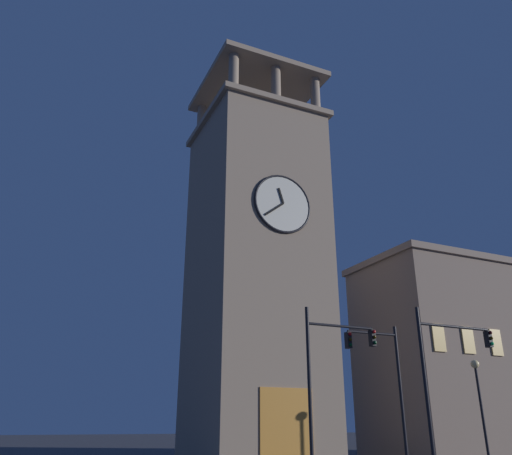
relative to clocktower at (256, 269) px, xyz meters
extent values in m
cube|color=gray|center=(0.00, -0.02, -0.59)|extent=(7.63, 7.97, 22.54)
cube|color=gray|center=(0.00, -0.02, 10.88)|extent=(8.23, 8.57, 0.40)
cylinder|color=gray|center=(-3.22, 3.36, 12.57)|extent=(0.70, 0.70, 2.97)
cylinder|color=gray|center=(0.00, 3.36, 12.57)|extent=(0.70, 0.70, 2.97)
cylinder|color=gray|center=(3.22, 3.36, 12.57)|extent=(0.70, 0.70, 2.97)
cylinder|color=gray|center=(-3.22, -3.41, 12.57)|extent=(0.70, 0.70, 2.97)
cylinder|color=gray|center=(0.00, -3.41, 12.57)|extent=(0.70, 0.70, 2.97)
cylinder|color=gray|center=(3.22, -3.41, 12.57)|extent=(0.70, 0.70, 2.97)
cube|color=gray|center=(0.00, -0.02, 14.26)|extent=(8.23, 8.57, 0.40)
cylinder|color=black|center=(0.00, -0.02, 15.74)|extent=(0.12, 0.12, 2.57)
cylinder|color=silver|center=(0.00, 4.02, 3.18)|extent=(3.79, 0.12, 3.79)
torus|color=black|center=(0.00, 4.04, 3.18)|extent=(3.95, 0.16, 3.95)
cube|color=black|center=(0.15, 4.12, 3.67)|extent=(0.42, 0.06, 1.03)
cube|color=black|center=(0.64, 4.12, 2.68)|extent=(1.35, 0.06, 1.08)
cube|color=orange|center=(0.00, 3.91, -9.86)|extent=(3.20, 0.24, 4.00)
cube|color=gray|center=(-17.63, 0.16, -5.12)|extent=(15.49, 8.17, 13.48)
cube|color=gray|center=(-17.63, 0.16, 1.87)|extent=(15.89, 8.57, 0.50)
cube|color=#E0B259|center=(-16.34, 4.29, -4.44)|extent=(1.00, 0.12, 1.80)
cube|color=#E0B259|center=(-13.76, 4.29, -4.44)|extent=(1.00, 0.12, 1.80)
cube|color=#E0B259|center=(-11.18, 4.29, -4.44)|extent=(1.00, 0.12, 1.80)
cylinder|color=black|center=(-3.07, 9.80, -8.54)|extent=(0.16, 0.16, 6.64)
cylinder|color=black|center=(-1.67, 9.80, -5.64)|extent=(2.79, 0.12, 0.12)
cube|color=black|center=(-0.28, 9.80, -6.06)|extent=(0.22, 0.30, 0.75)
sphere|color=red|center=(-0.28, 9.98, -5.79)|extent=(0.16, 0.16, 0.16)
sphere|color=#392705|center=(-0.28, 9.98, -6.04)|extent=(0.16, 0.16, 0.16)
sphere|color=#063316|center=(-0.28, 9.98, -6.29)|extent=(0.16, 0.16, 0.16)
cylinder|color=black|center=(2.30, 10.49, -8.36)|extent=(0.16, 0.16, 7.00)
cylinder|color=black|center=(0.58, 10.49, -5.58)|extent=(3.45, 0.12, 0.12)
cube|color=black|center=(-1.15, 10.49, -6.00)|extent=(0.22, 0.30, 0.75)
sphere|color=red|center=(-1.15, 10.67, -5.73)|extent=(0.16, 0.16, 0.16)
sphere|color=#392705|center=(-1.15, 10.67, -5.98)|extent=(0.16, 0.16, 0.16)
sphere|color=#063316|center=(-1.15, 10.67, -6.23)|extent=(0.16, 0.16, 0.16)
cylinder|color=black|center=(-1.99, 12.71, -8.38)|extent=(0.16, 0.16, 6.94)
cylinder|color=black|center=(-4.02, 12.71, -5.63)|extent=(4.06, 0.12, 0.12)
cube|color=black|center=(-6.05, 12.71, -6.05)|extent=(0.22, 0.30, 0.75)
sphere|color=#360505|center=(-6.05, 12.89, -5.78)|extent=(0.16, 0.16, 0.16)
sphere|color=#392705|center=(-6.05, 12.89, -6.03)|extent=(0.16, 0.16, 0.16)
sphere|color=#18C154|center=(-6.05, 12.89, -6.28)|extent=(0.16, 0.16, 0.16)
cylinder|color=black|center=(-8.61, 9.33, -9.40)|extent=(0.14, 0.14, 4.90)
sphere|color=#F9DB8C|center=(-8.61, 9.33, -6.73)|extent=(0.44, 0.44, 0.44)
camera|label=1|loc=(13.68, 30.02, -9.74)|focal=35.84mm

